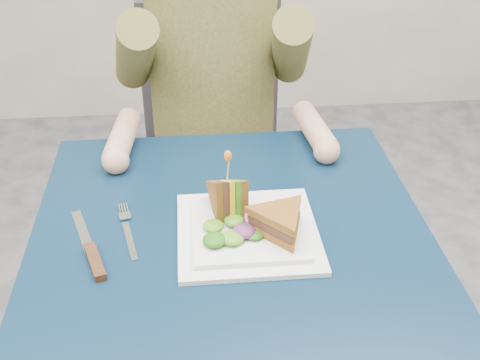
{
  "coord_description": "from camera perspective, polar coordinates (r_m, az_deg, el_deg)",
  "views": [
    {
      "loc": [
        -0.07,
        -0.91,
        1.42
      ],
      "look_at": [
        0.02,
        0.02,
        0.82
      ],
      "focal_mm": 45.0,
      "sensor_mm": 36.0,
      "label": 1
    }
  ],
  "objects": [
    {
      "name": "sandwich_upright",
      "position": [
        1.13,
        -1.11,
        -1.73
      ],
      "size": [
        0.08,
        0.13,
        0.13
      ],
      "color": "brown",
      "rests_on": "plate"
    },
    {
      "name": "lettuce_spill",
      "position": [
        1.12,
        0.95,
        -3.66
      ],
      "size": [
        0.15,
        0.13,
        0.02
      ],
      "primitive_type": null,
      "color": "#337A14",
      "rests_on": "plate"
    },
    {
      "name": "chair",
      "position": [
        1.85,
        -2.58,
        4.13
      ],
      "size": [
        0.42,
        0.4,
        0.93
      ],
      "color": "#47474C",
      "rests_on": "ground"
    },
    {
      "name": "sandwich_flat",
      "position": [
        1.09,
        3.79,
        -3.95
      ],
      "size": [
        0.18,
        0.18,
        0.05
      ],
      "color": "brown",
      "rests_on": "plate"
    },
    {
      "name": "diner",
      "position": [
        1.6,
        -2.69,
        14.06
      ],
      "size": [
        0.54,
        0.59,
        0.74
      ],
      "color": "brown",
      "rests_on": "chair"
    },
    {
      "name": "onion_ring",
      "position": [
        1.11,
        1.5,
        -3.57
      ],
      "size": [
        0.04,
        0.04,
        0.02
      ],
      "primitive_type": "torus",
      "rotation": [
        0.44,
        0.0,
        0.0
      ],
      "color": "#9E4C7A",
      "rests_on": "plate"
    },
    {
      "name": "toothpick",
      "position": [
        1.09,
        -1.14,
        1.04
      ],
      "size": [
        0.01,
        0.01,
        0.06
      ],
      "primitive_type": "cylinder",
      "rotation": [
        0.14,
        0.07,
        0.0
      ],
      "color": "tan",
      "rests_on": "sandwich_upright"
    },
    {
      "name": "plate",
      "position": [
        1.12,
        0.74,
        -4.84
      ],
      "size": [
        0.26,
        0.26,
        0.02
      ],
      "color": "white",
      "rests_on": "table"
    },
    {
      "name": "table",
      "position": [
        1.2,
        -0.86,
        -7.55
      ],
      "size": [
        0.75,
        0.75,
        0.73
      ],
      "color": "black",
      "rests_on": "ground"
    },
    {
      "name": "toothpick_frill",
      "position": [
        1.08,
        -1.16,
        2.3
      ],
      "size": [
        0.01,
        0.01,
        0.02
      ],
      "primitive_type": "ellipsoid",
      "color": "orange",
      "rests_on": "sandwich_upright"
    },
    {
      "name": "knife",
      "position": [
        1.1,
        -13.81,
        -6.95
      ],
      "size": [
        0.09,
        0.22,
        0.02
      ],
      "color": "silver",
      "rests_on": "table"
    },
    {
      "name": "fork",
      "position": [
        1.15,
        -10.57,
        -4.85
      ],
      "size": [
        0.05,
        0.18,
        0.01
      ],
      "color": "silver",
      "rests_on": "table"
    }
  ]
}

